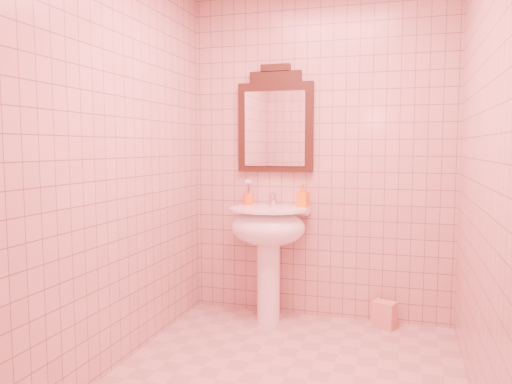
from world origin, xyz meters
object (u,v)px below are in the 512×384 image
(pedestal_sink, at_px, (268,235))
(soap_dispenser, at_px, (303,196))
(toothbrush_cup, at_px, (248,199))
(mirror, at_px, (275,123))
(towel, at_px, (384,315))

(pedestal_sink, relative_size, soap_dispenser, 5.06)
(pedestal_sink, distance_m, toothbrush_cup, 0.35)
(mirror, relative_size, soap_dispenser, 4.81)
(toothbrush_cup, distance_m, towel, 1.33)
(mirror, height_order, towel, mirror)
(pedestal_sink, xyz_separation_m, mirror, (-0.00, 0.20, 0.84))
(soap_dispenser, bearing_deg, mirror, 179.28)
(toothbrush_cup, height_order, towel, toothbrush_cup)
(pedestal_sink, relative_size, mirror, 1.05)
(pedestal_sink, bearing_deg, soap_dispenser, 32.27)
(pedestal_sink, relative_size, towel, 4.43)
(toothbrush_cup, xyz_separation_m, soap_dispenser, (0.44, 0.00, 0.03))
(toothbrush_cup, relative_size, soap_dispenser, 1.01)
(mirror, distance_m, towel, 1.65)
(mirror, xyz_separation_m, soap_dispenser, (0.23, -0.05, -0.56))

